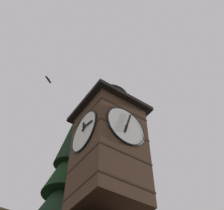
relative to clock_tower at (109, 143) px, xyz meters
name	(u,v)px	position (x,y,z in m)	size (l,w,h in m)	color
clock_tower	(109,143)	(0.00, 0.00, 0.00)	(3.84, 3.84, 9.11)	#4C3323
flying_bird_low	(48,80)	(3.17, -3.88, 7.61)	(0.69, 0.51, 0.11)	black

